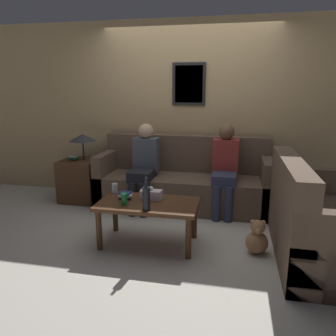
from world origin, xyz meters
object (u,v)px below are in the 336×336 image
Objects in this scene: person_right at (225,166)px; couch_side at (314,225)px; coffee_table at (148,208)px; teddy_bear at (257,239)px; couch_main at (184,182)px; wine_bottle at (146,198)px; drinking_glass at (115,188)px; person_left at (144,163)px.

couch_side is at bearing -48.48° from person_right.
coffee_table is at bearing -124.79° from person_right.
couch_main is at bearing 127.60° from teddy_bear.
couch_side is 1.68m from coffee_table.
couch_side is 1.49× the size of coffee_table.
coffee_table is 0.30m from wine_bottle.
coffee_table reaches higher than teddy_bear.
couch_main is 1.51m from wine_bottle.
teddy_bear is at bearing 93.46° from couch_side.
wine_bottle is 0.28× the size of person_right.
person_right is at bearing 34.86° from drinking_glass.
wine_bottle is (-0.14, -1.48, 0.26)m from couch_main.
person_left is at bearing 81.43° from drinking_glass.
drinking_glass is (-2.14, 0.19, 0.18)m from couch_side.
wine_bottle is at bearing 99.59° from couch_side.
person_right is (0.76, 1.09, 0.25)m from coffee_table.
couch_side is 1.33× the size of person_right.
person_right is (0.57, -0.17, 0.31)m from couch_main.
wine_bottle is at bearing -118.45° from person_right.
person_right is (-0.92, 1.04, 0.31)m from couch_side.
person_left is 1.09m from person_right.
coffee_table is 1.16m from teddy_bear.
couch_main is 6.63× the size of teddy_bear.
person_left is (-0.52, -0.20, 0.30)m from couch_main.
coffee_table is (-0.18, -1.26, 0.06)m from couch_main.
person_left is (0.12, 0.81, 0.12)m from drinking_glass.
drinking_glass reaches higher than coffee_table.
coffee_table is 0.89× the size of person_right.
drinking_glass is (-0.64, -1.02, 0.19)m from couch_main.
couch_side is at bearing 3.46° from teddy_bear.
couch_side reaches higher than coffee_table.
couch_main is 1.92m from couch_side.
person_right is at bearing 1.75° from person_left.
drinking_glass is at bearing -98.57° from person_left.
person_left reaches higher than coffee_table.
wine_bottle is 0.29× the size of person_left.
couch_side is 4.40× the size of teddy_bear.
couch_side is 4.68× the size of wine_bottle.
couch_main is 1.22m from drinking_glass.
drinking_glass is 1.66m from teddy_bear.
person_left is at bearing -158.73° from couch_main.
drinking_glass is at bearing 152.52° from coffee_table.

